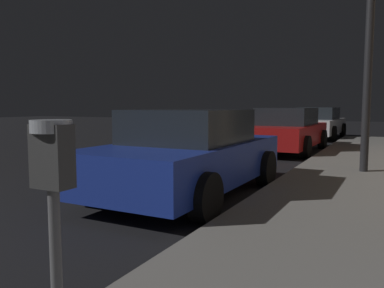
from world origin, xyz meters
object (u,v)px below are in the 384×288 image
car_blue (189,153)px  car_white (318,123)px  parking_meter (53,185)px  car_red (287,130)px

car_blue → car_white: (0.00, 12.86, 0.01)m
parking_meter → car_red: size_ratio=0.28×
car_red → parking_meter: bearing=-82.0°
car_red → car_blue: bearing=-90.0°
parking_meter → car_white: 17.32m
car_red → car_white: 5.99m
car_blue → car_white: same height
car_blue → car_red: same height
car_blue → car_red: (-0.00, 6.88, 0.01)m
car_blue → car_white: 12.86m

